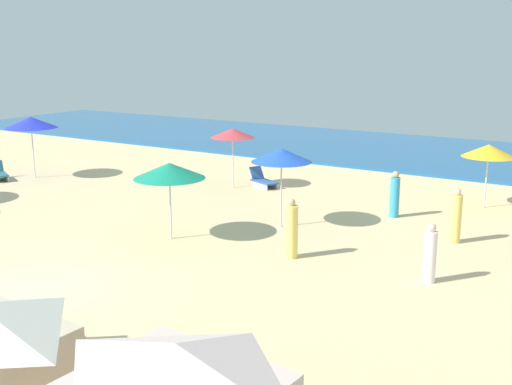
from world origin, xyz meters
The scene contains 12 objects.
ground_plane centered at (0.00, 0.00, 0.00)m, with size 60.00×60.00×0.00m, color beige.
ocean centered at (0.00, 24.08, 0.06)m, with size 60.00×11.83×0.12m, color #1F5D98.
umbrella_0 centered at (-2.08, 11.81, 2.26)m, with size 1.80×1.80×2.45m.
lounge_chair_0_0 centered at (-1.13, 12.60, 0.27)m, with size 1.49×1.09×0.77m.
umbrella_1 centered at (-10.67, 8.89, 2.44)m, with size 2.25×2.25×2.69m.
umbrella_3 centered at (0.21, 5.02, 2.11)m, with size 2.15×2.15×2.35m.
umbrella_4 centered at (2.39, 7.91, 2.35)m, with size 1.94×1.94×2.57m.
umbrella_6 centered at (7.44, 13.91, 2.08)m, with size 1.87×1.87×2.31m.
beachgoer_0 centered at (5.10, 10.98, 0.75)m, with size 0.42×0.42×1.60m.
beachgoer_1 centered at (4.14, 5.41, 0.78)m, with size 0.50×0.50×1.68m.
beachgoer_2 centered at (7.62, 9.17, 0.77)m, with size 0.49×0.49×1.66m.
beachgoer_3 centered at (7.94, 5.58, 0.71)m, with size 0.36×0.36×1.53m.
Camera 1 is at (12.13, -9.35, 5.81)m, focal length 44.56 mm.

